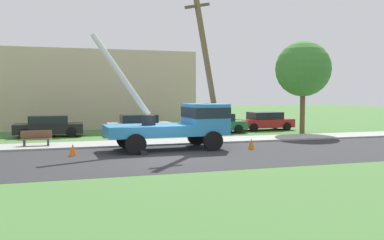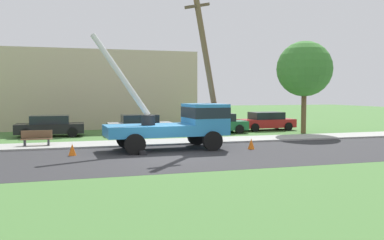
{
  "view_description": "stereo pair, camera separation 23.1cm",
  "coord_description": "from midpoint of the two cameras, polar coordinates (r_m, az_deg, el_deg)",
  "views": [
    {
      "loc": [
        -4.48,
        -18.28,
        2.92
      ],
      "look_at": [
        2.31,
        3.55,
        1.43
      ],
      "focal_mm": 38.68,
      "sensor_mm": 36.0,
      "label": 1
    },
    {
      "loc": [
        -4.26,
        -18.35,
        2.92
      ],
      "look_at": [
        2.31,
        3.55,
        1.43
      ],
      "focal_mm": 38.68,
      "sensor_mm": 36.0,
      "label": 2
    }
  ],
  "objects": [
    {
      "name": "parked_sedan_green",
      "position": [
        30.25,
        3.6,
        -0.46
      ],
      "size": [
        4.44,
        2.09,
        1.42
      ],
      "color": "#1E6638",
      "rests_on": "ground"
    },
    {
      "name": "park_bench",
      "position": [
        23.82,
        -20.36,
        -2.42
      ],
      "size": [
        1.6,
        0.45,
        0.9
      ],
      "color": "brown",
      "rests_on": "ground"
    },
    {
      "name": "parked_sedan_black",
      "position": [
        29.33,
        -18.77,
        -0.78
      ],
      "size": [
        4.45,
        2.1,
        1.42
      ],
      "color": "black",
      "rests_on": "ground"
    },
    {
      "name": "ground_plane",
      "position": [
        30.77,
        -8.47,
        -1.75
      ],
      "size": [
        120.0,
        120.0,
        0.0
      ],
      "primitive_type": "plane",
      "color": "#477538"
    },
    {
      "name": "leaning_utility_pole",
      "position": [
        23.54,
        2.41,
        7.64
      ],
      "size": [
        2.75,
        1.53,
        8.81
      ],
      "color": "brown",
      "rests_on": "ground"
    },
    {
      "name": "traffic_cone_behind",
      "position": [
        20.12,
        -15.87,
        -3.95
      ],
      "size": [
        0.36,
        0.36,
        0.56
      ],
      "primitive_type": "cone",
      "color": "orange",
      "rests_on": "ground"
    },
    {
      "name": "parked_sedan_silver",
      "position": [
        29.0,
        -6.98,
        -0.66
      ],
      "size": [
        4.42,
        2.05,
        1.42
      ],
      "color": "#B7B7BF",
      "rests_on": "ground"
    },
    {
      "name": "roadside_tree_near",
      "position": [
        31.07,
        15.45,
        6.79
      ],
      "size": [
        3.98,
        3.98,
        6.66
      ],
      "color": "brown",
      "rests_on": "ground"
    },
    {
      "name": "lowrise_building_backdrop",
      "position": [
        36.52,
        -14.16,
        4.06
      ],
      "size": [
        18.0,
        6.0,
        6.4
      ],
      "primitive_type": "cube",
      "color": "#C6B293",
      "rests_on": "ground"
    },
    {
      "name": "parked_sedan_red",
      "position": [
        33.07,
        10.39,
        -0.15
      ],
      "size": [
        4.46,
        2.12,
        1.42
      ],
      "color": "#B21E1E",
      "rests_on": "ground"
    },
    {
      "name": "sidewalk_strip",
      "position": [
        24.15,
        -6.17,
        -3.11
      ],
      "size": [
        80.0,
        2.61,
        0.1
      ],
      "primitive_type": "cube",
      "color": "#9E9E99",
      "rests_on": "ground"
    },
    {
      "name": "road_asphalt",
      "position": [
        19.05,
        -3.26,
        -5.08
      ],
      "size": [
        80.0,
        7.91,
        0.01
      ],
      "primitive_type": "cube",
      "color": "#2B2B2D",
      "rests_on": "ground"
    },
    {
      "name": "traffic_cone_ahead",
      "position": [
        21.79,
        8.47,
        -3.27
      ],
      "size": [
        0.36,
        0.36,
        0.56
      ],
      "primitive_type": "cone",
      "color": "orange",
      "rests_on": "ground"
    },
    {
      "name": "utility_truck",
      "position": [
        21.57,
        -1.14,
        -0.29
      ],
      "size": [
        6.86,
        3.21,
        5.98
      ],
      "color": "#2D84C6",
      "rests_on": "ground"
    }
  ]
}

